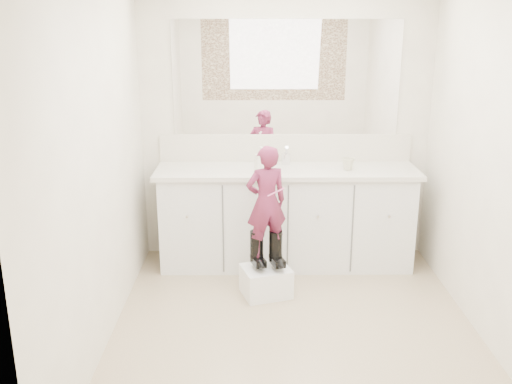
{
  "coord_description": "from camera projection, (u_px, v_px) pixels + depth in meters",
  "views": [
    {
      "loc": [
        -0.3,
        -3.59,
        2.13
      ],
      "look_at": [
        -0.27,
        0.6,
        0.86
      ],
      "focal_mm": 40.0,
      "sensor_mm": 36.0,
      "label": 1
    }
  ],
  "objects": [
    {
      "name": "faucet",
      "position": [
        286.0,
        159.0,
        5.1
      ],
      "size": [
        0.08,
        0.08,
        0.1
      ],
      "primitive_type": "cylinder",
      "color": "silver",
      "rests_on": "countertop"
    },
    {
      "name": "vanity_cabinet",
      "position": [
        286.0,
        219.0,
        5.11
      ],
      "size": [
        2.2,
        0.55,
        0.85
      ],
      "primitive_type": "cube",
      "color": "silver",
      "rests_on": "floor"
    },
    {
      "name": "backsplash",
      "position": [
        285.0,
        148.0,
        5.18
      ],
      "size": [
        2.28,
        0.03,
        0.25
      ],
      "primitive_type": "cube",
      "color": "beige",
      "rests_on": "countertop"
    },
    {
      "name": "toothbrush",
      "position": [
        276.0,
        192.0,
        4.3
      ],
      "size": [
        0.13,
        0.05,
        0.06
      ],
      "primitive_type": "cylinder",
      "rotation": [
        0.0,
        1.22,
        0.31
      ],
      "color": "#E05793",
      "rests_on": "toddler"
    },
    {
      "name": "mirror",
      "position": [
        286.0,
        78.0,
        5.01
      ],
      "size": [
        2.0,
        0.02,
        1.0
      ],
      "primitive_type": "cube",
      "color": "white",
      "rests_on": "wall_back"
    },
    {
      "name": "cup",
      "position": [
        348.0,
        164.0,
        4.91
      ],
      "size": [
        0.13,
        0.13,
        0.1
      ],
      "primitive_type": "imported",
      "rotation": [
        0.0,
        0.0,
        0.26
      ],
      "color": "beige",
      "rests_on": "countertop"
    },
    {
      "name": "step_stool",
      "position": [
        266.0,
        281.0,
        4.58
      ],
      "size": [
        0.44,
        0.4,
        0.23
      ],
      "primitive_type": "cube",
      "rotation": [
        0.0,
        0.0,
        0.31
      ],
      "color": "white",
      "rests_on": "floor"
    },
    {
      "name": "countertop",
      "position": [
        287.0,
        171.0,
        4.96
      ],
      "size": [
        2.28,
        0.58,
        0.04
      ],
      "primitive_type": "cube",
      "color": "beige",
      "rests_on": "vanity_cabinet"
    },
    {
      "name": "toddler",
      "position": [
        266.0,
        202.0,
        4.41
      ],
      "size": [
        0.38,
        0.3,
        0.89
      ],
      "primitive_type": "imported",
      "rotation": [
        0.0,
        0.0,
        3.45
      ],
      "color": "#B13666",
      "rests_on": "step_stool"
    },
    {
      "name": "boot_left",
      "position": [
        257.0,
        249.0,
        4.52
      ],
      "size": [
        0.17,
        0.23,
        0.3
      ],
      "primitive_type": null,
      "rotation": [
        0.0,
        0.0,
        0.31
      ],
      "color": "black",
      "rests_on": "step_stool"
    },
    {
      "name": "dot_panel",
      "position": [
        332.0,
        153.0,
        2.15
      ],
      "size": [
        2.0,
        0.01,
        1.2
      ],
      "primitive_type": "cube",
      "color": "#472819",
      "rests_on": "wall_front"
    },
    {
      "name": "wall_left",
      "position": [
        99.0,
        169.0,
        3.7
      ],
      "size": [
        0.0,
        3.0,
        3.0
      ],
      "primitive_type": "plane",
      "rotation": [
        1.57,
        0.0,
        1.57
      ],
      "color": "beige",
      "rests_on": "floor"
    },
    {
      "name": "wall_back",
      "position": [
        285.0,
        127.0,
        5.14
      ],
      "size": [
        2.6,
        0.0,
        2.6
      ],
      "primitive_type": "plane",
      "rotation": [
        1.57,
        0.0,
        0.0
      ],
      "color": "beige",
      "rests_on": "floor"
    },
    {
      "name": "wall_right",
      "position": [
        497.0,
        169.0,
        3.72
      ],
      "size": [
        0.0,
        3.0,
        3.0
      ],
      "primitive_type": "plane",
      "rotation": [
        1.57,
        0.0,
        -1.57
      ],
      "color": "beige",
      "rests_on": "floor"
    },
    {
      "name": "boot_right",
      "position": [
        275.0,
        249.0,
        4.52
      ],
      "size": [
        0.17,
        0.23,
        0.3
      ],
      "primitive_type": null,
      "rotation": [
        0.0,
        0.0,
        0.31
      ],
      "color": "black",
      "rests_on": "step_stool"
    },
    {
      "name": "wall_front",
      "position": [
        328.0,
        263.0,
        2.27
      ],
      "size": [
        2.6,
        0.0,
        2.6
      ],
      "primitive_type": "plane",
      "rotation": [
        -1.57,
        0.0,
        0.0
      ],
      "color": "beige",
      "rests_on": "floor"
    },
    {
      "name": "soap_bottle",
      "position": [
        261.0,
        159.0,
        4.86
      ],
      "size": [
        0.12,
        0.12,
        0.21
      ],
      "primitive_type": "imported",
      "rotation": [
        0.0,
        0.0,
        0.32
      ],
      "color": "silver",
      "rests_on": "countertop"
    },
    {
      "name": "floor",
      "position": [
        295.0,
        332.0,
        4.06
      ],
      "size": [
        3.0,
        3.0,
        0.0
      ],
      "primitive_type": "plane",
      "color": "#947661",
      "rests_on": "ground"
    }
  ]
}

